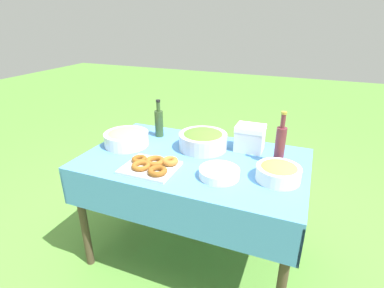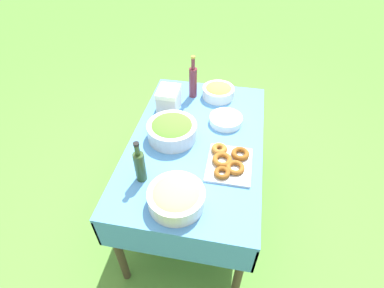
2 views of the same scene
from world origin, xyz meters
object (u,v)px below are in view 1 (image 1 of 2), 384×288
object	(u,v)px
salad_bowl	(203,139)
pasta_bowl	(126,137)
olive_bowl	(278,172)
olive_oil_bottle	(159,122)
cooler_box	(250,138)
wine_bottle	(280,144)
donut_platter	(152,165)
plate_stack	(219,173)

from	to	relation	value
salad_bowl	pasta_bowl	bearing A→B (deg)	-164.28
salad_bowl	olive_bowl	size ratio (longest dim) A/B	1.34
pasta_bowl	olive_oil_bottle	bearing A→B (deg)	60.60
olive_oil_bottle	cooler_box	size ratio (longest dim) A/B	1.51
pasta_bowl	wine_bottle	distance (m)	1.00
salad_bowl	olive_oil_bottle	bearing A→B (deg)	166.70
cooler_box	pasta_bowl	bearing A→B (deg)	-163.52
donut_platter	plate_stack	distance (m)	0.39
donut_platter	wine_bottle	size ratio (longest dim) A/B	0.93
wine_bottle	cooler_box	size ratio (longest dim) A/B	1.80
pasta_bowl	olive_oil_bottle	distance (m)	0.27
cooler_box	wine_bottle	bearing A→B (deg)	-33.85
pasta_bowl	wine_bottle	size ratio (longest dim) A/B	0.91
pasta_bowl	donut_platter	size ratio (longest dim) A/B	0.98
olive_oil_bottle	olive_bowl	bearing A→B (deg)	-19.97
salad_bowl	wine_bottle	xyz separation A→B (m)	(0.49, -0.04, 0.06)
wine_bottle	olive_bowl	bearing A→B (deg)	-82.86
olive_oil_bottle	cooler_box	distance (m)	0.66
pasta_bowl	donut_platter	distance (m)	0.40
plate_stack	olive_bowl	size ratio (longest dim) A/B	0.94
pasta_bowl	wine_bottle	world-z (taller)	wine_bottle
pasta_bowl	olive_oil_bottle	xyz separation A→B (m)	(0.13, 0.23, 0.05)
plate_stack	cooler_box	bearing A→B (deg)	79.74
olive_oil_bottle	olive_bowl	world-z (taller)	olive_oil_bottle
salad_bowl	plate_stack	size ratio (longest dim) A/B	1.42
donut_platter	olive_bowl	world-z (taller)	olive_bowl
donut_platter	wine_bottle	xyz separation A→B (m)	(0.66, 0.33, 0.11)
plate_stack	wine_bottle	distance (m)	0.41
plate_stack	olive_bowl	world-z (taller)	olive_bowl
donut_platter	salad_bowl	bearing A→B (deg)	65.25
pasta_bowl	olive_bowl	world-z (taller)	pasta_bowl
pasta_bowl	olive_bowl	distance (m)	1.02
wine_bottle	olive_bowl	size ratio (longest dim) A/B	1.37
donut_platter	olive_oil_bottle	world-z (taller)	olive_oil_bottle
wine_bottle	cooler_box	xyz separation A→B (m)	(-0.20, 0.14, -0.04)
salad_bowl	olive_oil_bottle	distance (m)	0.38
plate_stack	wine_bottle	world-z (taller)	wine_bottle
plate_stack	donut_platter	bearing A→B (deg)	-171.75
pasta_bowl	olive_bowl	bearing A→B (deg)	-5.19
pasta_bowl	cooler_box	distance (m)	0.82
salad_bowl	olive_oil_bottle	size ratio (longest dim) A/B	1.17
olive_oil_bottle	olive_bowl	xyz separation A→B (m)	(0.88, -0.32, -0.06)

